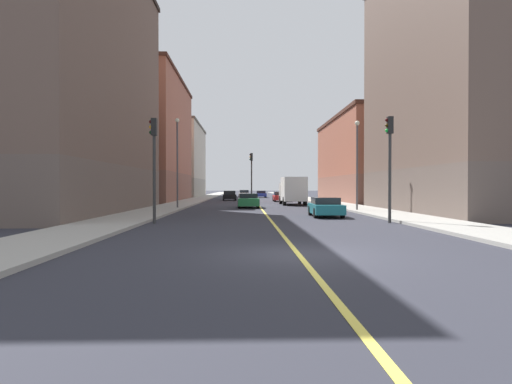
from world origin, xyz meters
The scene contains 21 objects.
ground_plane centered at (0.00, 0.00, 0.00)m, with size 400.00×400.00×0.00m, color #2B2C35.
sidewalk_left centered at (8.30, 49.00, 0.07)m, with size 3.38×168.00×0.15m, color #9E9B93.
sidewalk_right centered at (-8.30, 49.00, 0.07)m, with size 3.38×168.00×0.15m, color #9E9B93.
lane_center_stripe centered at (0.00, 49.00, 0.01)m, with size 0.16×154.00×0.01m, color #E5D14C.
building_left_near centered at (15.90, 19.11, 10.10)m, with size 12.13×19.31×20.17m.
building_left_mid centered at (15.90, 42.73, 5.43)m, with size 12.13×22.82×10.85m.
building_right_corner centered at (-15.90, 19.35, 9.84)m, with size 12.13×23.33×19.66m.
building_right_midblock centered at (-15.90, 46.22, 8.29)m, with size 12.13×23.17×16.57m.
building_right_distant centered at (-15.90, 72.34, 7.01)m, with size 12.13×22.77×14.00m.
traffic_light_left_near centered at (6.19, 10.39, 3.67)m, with size 0.40×0.32×5.63m.
traffic_light_right_near centered at (-6.22, 10.39, 3.58)m, with size 0.40×0.32×5.49m.
traffic_light_median_far centered at (-0.60, 39.42, 3.86)m, with size 0.40×0.32×5.96m.
street_lamp_left_near centered at (7.21, 20.68, 4.32)m, with size 0.36×0.36×6.85m.
street_lamp_right_near centered at (-7.21, 24.70, 4.73)m, with size 0.36×0.36×7.63m.
car_black centered at (-3.54, 48.50, 0.66)m, with size 2.06×4.39×1.37m.
car_green centered at (-1.09, 27.25, 0.64)m, with size 1.93×4.55×1.31m.
car_blue centered at (1.56, 64.06, 0.61)m, with size 1.86×4.21×1.23m.
car_white centered at (-1.47, 64.76, 0.65)m, with size 1.98×4.11×1.34m.
car_red centered at (3.24, 43.54, 0.63)m, with size 1.82×4.24×1.27m.
car_teal centered at (3.70, 15.13, 0.62)m, with size 1.94×4.11×1.24m.
box_truck centered at (3.68, 33.43, 1.56)m, with size 2.42×6.87×2.91m.
Camera 1 is at (-1.55, -12.08, 1.91)m, focal length 30.06 mm.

